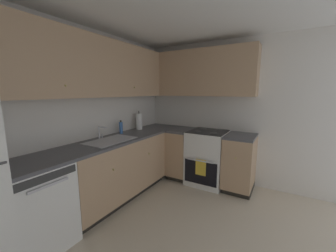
{
  "coord_description": "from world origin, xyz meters",
  "views": [
    {
      "loc": [
        -1.64,
        -0.75,
        1.59
      ],
      "look_at": [
        0.99,
        0.8,
        1.07
      ],
      "focal_mm": 21.51,
      "sensor_mm": 36.0,
      "label": 1
    }
  ],
  "objects_px": {
    "oven_range": "(207,157)",
    "paper_towel_roll": "(139,122)",
    "dishwasher": "(34,208)",
    "soap_bottle": "(121,128)"
  },
  "relations": [
    {
      "from": "oven_range",
      "to": "paper_towel_roll",
      "type": "xyz_separation_m",
      "value": [
        -0.44,
        1.14,
        0.59
      ]
    },
    {
      "from": "dishwasher",
      "to": "paper_towel_roll",
      "type": "xyz_separation_m",
      "value": [
        1.89,
        0.16,
        0.62
      ]
    },
    {
      "from": "oven_range",
      "to": "soap_bottle",
      "type": "relative_size",
      "value": 4.87
    },
    {
      "from": "dishwasher",
      "to": "oven_range",
      "type": "distance_m",
      "value": 2.53
    },
    {
      "from": "dishwasher",
      "to": "paper_towel_roll",
      "type": "height_order",
      "value": "paper_towel_roll"
    },
    {
      "from": "soap_bottle",
      "to": "paper_towel_roll",
      "type": "distance_m",
      "value": 0.44
    },
    {
      "from": "oven_range",
      "to": "soap_bottle",
      "type": "xyz_separation_m",
      "value": [
        -0.88,
        1.16,
        0.55
      ]
    },
    {
      "from": "dishwasher",
      "to": "paper_towel_roll",
      "type": "relative_size",
      "value": 2.55
    },
    {
      "from": "soap_bottle",
      "to": "oven_range",
      "type": "bearing_deg",
      "value": -53.05
    },
    {
      "from": "dishwasher",
      "to": "soap_bottle",
      "type": "distance_m",
      "value": 1.57
    }
  ]
}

